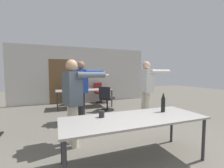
% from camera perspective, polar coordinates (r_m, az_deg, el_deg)
% --- Properties ---
extents(back_wall, '(6.47, 0.12, 2.65)m').
position_cam_1_polar(back_wall, '(7.45, -11.12, 3.33)').
color(back_wall, beige).
rests_on(back_wall, ground_plane).
extents(conference_table_near, '(2.27, 0.83, 0.73)m').
position_cam_1_polar(conference_table_near, '(2.45, 8.54, -13.68)').
color(conference_table_near, gray).
rests_on(conference_table_near, ground_plane).
extents(conference_table_far, '(2.28, 0.81, 0.73)m').
position_cam_1_polar(conference_table_far, '(6.34, -10.35, -2.67)').
color(conference_table_far, gray).
rests_on(conference_table_far, ground_plane).
extents(person_left_plaid, '(0.81, 0.71, 1.77)m').
position_cam_1_polar(person_left_plaid, '(4.60, 12.93, -0.42)').
color(person_left_plaid, beige).
rests_on(person_left_plaid, ground_plane).
extents(person_near_casual, '(0.90, 0.60, 1.76)m').
position_cam_1_polar(person_near_casual, '(4.42, -11.56, -0.46)').
color(person_near_casual, '#28282D').
rests_on(person_near_casual, ground_plane).
extents(person_far_watching, '(0.87, 0.66, 1.68)m').
position_cam_1_polar(person_far_watching, '(3.00, -14.65, -3.92)').
color(person_far_watching, beige).
rests_on(person_far_watching, ground_plane).
extents(office_chair_far_left, '(0.68, 0.69, 0.92)m').
position_cam_1_polar(office_chair_far_left, '(5.68, -2.11, -5.88)').
color(office_chair_far_left, black).
rests_on(office_chair_far_left, ground_plane).
extents(office_chair_far_right, '(0.60, 0.64, 0.94)m').
position_cam_1_polar(office_chair_far_right, '(7.28, -4.61, -3.54)').
color(office_chair_far_right, black).
rests_on(office_chair_far_right, ground_plane).
extents(office_chair_side_rolled, '(0.62, 0.57, 0.93)m').
position_cam_1_polar(office_chair_side_rolled, '(7.00, -13.65, -4.04)').
color(office_chair_side_rolled, black).
rests_on(office_chair_side_rolled, ground_plane).
extents(beer_bottle, '(0.07, 0.07, 0.36)m').
position_cam_1_polar(beer_bottle, '(2.85, 18.92, -6.68)').
color(beer_bottle, black).
rests_on(beer_bottle, conference_table_near).
extents(drink_cup, '(0.09, 0.09, 0.11)m').
position_cam_1_polar(drink_cup, '(2.41, -3.96, -11.31)').
color(drink_cup, '#232328').
rests_on(drink_cup, conference_table_near).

